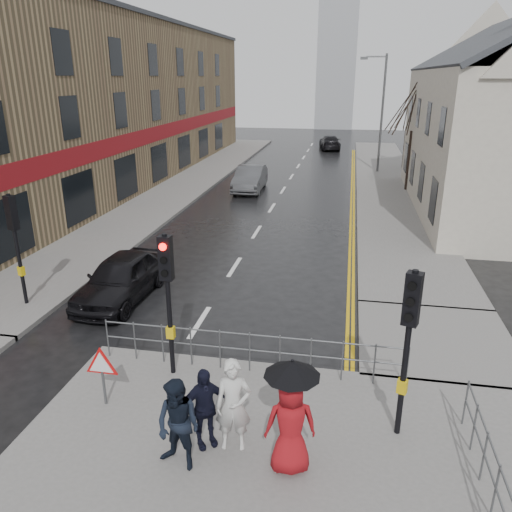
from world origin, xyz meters
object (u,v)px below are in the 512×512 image
at_px(pedestrian_a, 233,405).
at_px(pedestrian_d, 204,408).
at_px(pedestrian_with_umbrella, 291,413).
at_px(car_mid, 250,179).
at_px(pedestrian_b, 178,425).
at_px(car_parked, 121,278).

bearing_deg(pedestrian_a, pedestrian_d, 174.88).
xyz_separation_m(pedestrian_with_umbrella, car_mid, (-5.25, 22.83, -0.54)).
height_order(pedestrian_b, car_parked, pedestrian_b).
distance_m(pedestrian_a, pedestrian_with_umbrella, 1.18).
bearing_deg(pedestrian_d, pedestrian_with_umbrella, -47.10).
xyz_separation_m(pedestrian_a, pedestrian_b, (-0.82, -0.65, -0.05)).
distance_m(pedestrian_b, pedestrian_d, 0.68).
height_order(pedestrian_d, car_mid, pedestrian_d).
relative_size(pedestrian_a, car_parked, 0.43).
relative_size(pedestrian_b, car_parked, 0.41).
bearing_deg(pedestrian_b, pedestrian_with_umbrella, 25.72).
distance_m(pedestrian_a, pedestrian_d, 0.55).
relative_size(pedestrian_a, pedestrian_b, 1.05).
bearing_deg(car_parked, pedestrian_d, -51.61).
relative_size(pedestrian_with_umbrella, pedestrian_d, 1.35).
xyz_separation_m(pedestrian_b, pedestrian_d, (0.28, 0.61, -0.06)).
bearing_deg(pedestrian_b, car_mid, 115.24).
bearing_deg(pedestrian_a, pedestrian_with_umbrella, -27.78).
distance_m(pedestrian_with_umbrella, car_mid, 23.43).
distance_m(pedestrian_b, car_mid, 23.36).
bearing_deg(car_mid, car_parked, -94.53).
xyz_separation_m(car_parked, car_mid, (0.87, 16.41, 0.03)).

